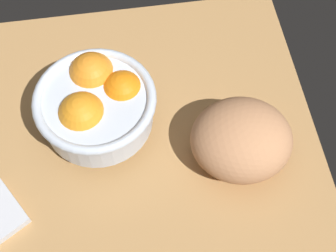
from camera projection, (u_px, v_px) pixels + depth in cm
name	position (u px, v px, depth cm)	size (l,w,h in cm)	color
ground_plane	(90.00, 141.00, 84.83)	(79.35, 57.33, 3.00)	#AF804B
fruit_bowl	(97.00, 104.00, 79.19)	(20.10, 20.10, 11.49)	silver
bread_loaf	(241.00, 140.00, 77.23)	(16.56, 15.04, 10.79)	tan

